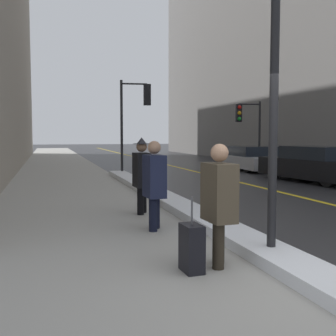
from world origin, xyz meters
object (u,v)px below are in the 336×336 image
parked_car_black (316,165)px  rolling_suitcase (192,248)px  pedestrian_with_shoulder_bag (154,181)px  parked_car_silver (250,159)px  pedestrian_in_fedora (142,172)px  traffic_light_near (137,107)px  traffic_light_far (246,120)px  pedestrian_nearside (219,199)px  lamp_post (275,46)px

parked_car_black → rolling_suitcase: bearing=131.8°
pedestrian_with_shoulder_bag → parked_car_silver: (7.81, 11.61, -0.33)m
pedestrian_in_fedora → pedestrian_with_shoulder_bag: bearing=-7.3°
parked_car_black → parked_car_silver: 5.60m
parked_car_silver → traffic_light_near: bearing=102.0°
traffic_light_far → parked_car_black: (-0.36, -6.32, -1.85)m
traffic_light_near → rolling_suitcase: bearing=-92.3°
traffic_light_far → pedestrian_with_shoulder_bag: (-7.94, -12.33, -1.58)m
pedestrian_nearside → parked_car_black: size_ratio=0.32×
pedestrian_with_shoulder_bag → rolling_suitcase: bearing=-5.9°
traffic_light_far → parked_car_silver: 2.05m
traffic_light_far → parked_car_black: bearing=96.0°
pedestrian_nearside → lamp_post: bearing=95.6°
traffic_light_near → pedestrian_with_shoulder_bag: bearing=-93.6°
pedestrian_nearside → pedestrian_with_shoulder_bag: size_ratio=0.99×
parked_car_silver → rolling_suitcase: (-7.94, -13.99, -0.25)m
pedestrian_in_fedora → parked_car_black: size_ratio=0.34×
lamp_post → traffic_light_near: lamp_post is taller
pedestrian_in_fedora → parked_car_silver: (7.69, 10.04, -0.34)m
traffic_light_near → rolling_suitcase: traffic_light_near is taller
lamp_post → pedestrian_nearside: bearing=-171.5°
traffic_light_near → traffic_light_far: (6.02, 1.72, -0.45)m
pedestrian_nearside → pedestrian_with_shoulder_bag: (-0.28, 2.26, 0.00)m
parked_car_black → lamp_post: bearing=135.9°
traffic_light_near → pedestrian_nearside: size_ratio=2.55×
pedestrian_with_shoulder_bag → rolling_suitcase: (-0.13, -2.39, -0.58)m
pedestrian_nearside → pedestrian_in_fedora: pedestrian_in_fedora is taller
lamp_post → parked_car_silver: 15.46m
rolling_suitcase → lamp_post: bearing=98.7°
traffic_light_near → rolling_suitcase: (-2.05, -13.00, -2.62)m
lamp_post → pedestrian_in_fedora: (-0.99, 3.70, -1.96)m
lamp_post → parked_car_silver: size_ratio=0.97×
rolling_suitcase → parked_car_black: bearing=134.6°
traffic_light_near → parked_car_silver: bearing=16.2°
traffic_light_far → pedestrian_nearside: traffic_light_far is taller
lamp_post → traffic_light_far: (6.83, 14.47, -0.39)m
pedestrian_with_shoulder_bag → parked_car_silver: size_ratio=0.32×
parked_car_black → pedestrian_with_shoulder_bag: bearing=122.8°
pedestrian_in_fedora → parked_car_black: (7.46, 4.44, -0.28)m
traffic_light_near → pedestrian_with_shoulder_bag: traffic_light_near is taller
pedestrian_nearside → parked_car_black: 11.03m
traffic_light_near → rolling_suitcase: size_ratio=4.25×
parked_car_black → parked_car_silver: bearing=-8.0°
parked_car_silver → rolling_suitcase: 16.09m
pedestrian_with_shoulder_bag → pedestrian_nearside: bearing=4.3°
pedestrian_in_fedora → rolling_suitcase: (-0.25, -3.95, -0.60)m
lamp_post → traffic_light_far: 16.00m
traffic_light_far → rolling_suitcase: size_ratio=3.60×
pedestrian_nearside → parked_car_black: (7.30, 8.27, -0.26)m
pedestrian_in_fedora → rolling_suitcase: 4.01m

